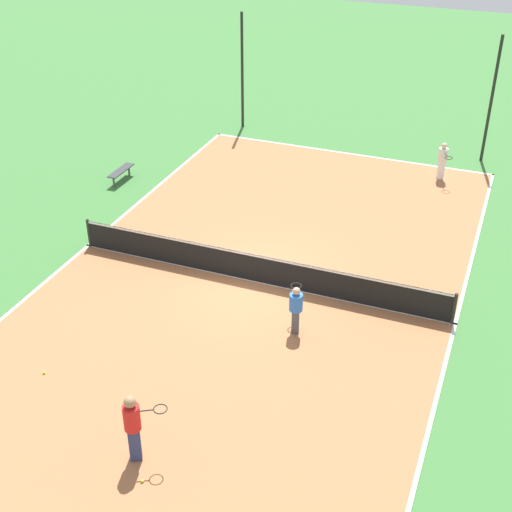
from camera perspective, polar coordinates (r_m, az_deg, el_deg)
The scene contains 11 objects.
ground_plane at distance 21.28m, azimuth 0.00°, elevation -2.08°, with size 80.00×80.00×0.00m, color #3D7538.
court_surface at distance 21.28m, azimuth 0.00°, elevation -2.05°, with size 11.80×20.99×0.02m.
tennis_net at distance 21.01m, azimuth 0.00°, elevation -0.91°, with size 11.60×0.10×0.96m.
bench at distance 27.81m, azimuth -10.75°, elevation 6.65°, with size 0.36×1.43×0.45m.
player_far_white at distance 28.18m, azimuth 14.70°, elevation 7.53°, with size 0.71×0.98×1.46m.
player_near_blue at distance 18.83m, azimuth 3.20°, elevation -4.09°, with size 0.61×0.99×1.40m.
player_coach_red at distance 15.41m, azimuth -9.82°, elevation -13.08°, with size 0.97×0.76×1.73m.
tennis_ball_near_net at distance 15.62m, azimuth -9.10°, elevation -17.34°, with size 0.07×0.07×0.07m, color #CCE033.
tennis_ball_left_sideline at distance 18.63m, azimuth -16.61°, elevation -8.93°, with size 0.07×0.07×0.07m, color #CCE033.
fence_post_back_left at distance 32.02m, azimuth -1.11°, elevation 14.54°, with size 0.12×0.12×5.05m.
fence_post_back_right at distance 29.81m, azimuth 18.31°, elevation 11.74°, with size 0.12×0.12×5.05m.
Camera 1 is at (6.49, -16.59, 11.65)m, focal length 50.00 mm.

